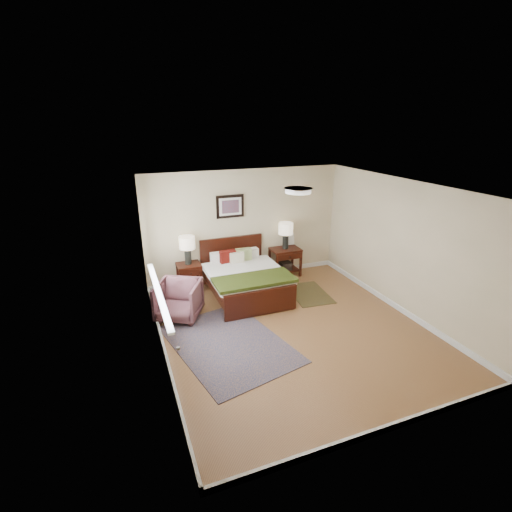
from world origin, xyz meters
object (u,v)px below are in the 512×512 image
(nightstand_left, at_px, (189,270))
(armchair, at_px, (179,300))
(nightstand_right, at_px, (285,259))
(bed, at_px, (244,275))
(lamp_left, at_px, (187,245))
(lamp_right, at_px, (286,231))
(rug_persian, at_px, (229,344))

(nightstand_left, height_order, armchair, armchair)
(nightstand_left, distance_m, armchair, 1.20)
(armchair, bearing_deg, nightstand_right, 50.85)
(bed, distance_m, nightstand_left, 1.22)
(nightstand_right, height_order, armchair, armchair)
(nightstand_left, bearing_deg, lamp_left, 90.00)
(nightstand_left, xyz_separation_m, nightstand_right, (2.28, 0.01, -0.07))
(lamp_right, height_order, rug_persian, lamp_right)
(nightstand_right, xyz_separation_m, lamp_left, (-2.28, 0.01, 0.62))
(nightstand_left, xyz_separation_m, lamp_left, (-0.00, 0.02, 0.55))
(bed, relative_size, nightstand_left, 3.17)
(lamp_left, height_order, lamp_right, lamp_right)
(lamp_left, xyz_separation_m, armchair, (-0.43, -1.14, -0.66))
(bed, bearing_deg, armchair, -162.84)
(bed, height_order, nightstand_left, bed)
(nightstand_left, distance_m, lamp_left, 0.55)
(nightstand_right, relative_size, lamp_left, 1.09)
(lamp_right, bearing_deg, nightstand_right, -90.00)
(bed, height_order, lamp_right, lamp_right)
(armchair, height_order, rug_persian, armchair)
(rug_persian, bearing_deg, nightstand_right, 34.89)
(rug_persian, bearing_deg, armchair, 104.30)
(bed, distance_m, armchair, 1.52)
(rug_persian, bearing_deg, nightstand_left, 81.59)
(nightstand_left, bearing_deg, lamp_right, 0.52)
(lamp_right, relative_size, armchair, 0.78)
(bed, bearing_deg, nightstand_right, 28.36)
(armchair, relative_size, rug_persian, 0.34)
(bed, distance_m, nightstand_right, 1.43)
(lamp_right, bearing_deg, rug_persian, -132.34)
(nightstand_left, distance_m, rug_persian, 2.35)
(nightstand_right, bearing_deg, nightstand_left, -179.81)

